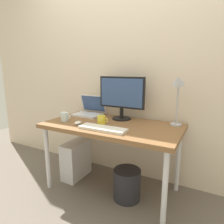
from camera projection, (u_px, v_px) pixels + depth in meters
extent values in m
plane|color=#665B51|center=(112.00, 188.00, 2.08)|extent=(6.00, 6.00, 0.00)
cube|color=beige|center=(129.00, 63.00, 2.16)|extent=(4.40, 0.04, 2.60)
cube|color=brown|center=(112.00, 126.00, 1.94)|extent=(1.32, 0.70, 0.04)
cylinder|color=silver|center=(48.00, 158.00, 2.04)|extent=(0.04, 0.04, 0.67)
cylinder|color=silver|center=(165.00, 191.00, 1.49)|extent=(0.04, 0.04, 0.67)
cylinder|color=silver|center=(81.00, 141.00, 2.54)|extent=(0.04, 0.04, 0.67)
cylinder|color=silver|center=(178.00, 160.00, 1.99)|extent=(0.04, 0.04, 0.67)
cylinder|color=black|center=(121.00, 118.00, 2.12)|extent=(0.20, 0.20, 0.01)
cylinder|color=black|center=(121.00, 113.00, 2.11)|extent=(0.04, 0.04, 0.11)
cube|color=black|center=(122.00, 92.00, 2.06)|extent=(0.50, 0.03, 0.33)
cube|color=#334C7F|center=(121.00, 93.00, 2.05)|extent=(0.47, 0.01, 0.29)
cube|color=silver|center=(87.00, 115.00, 2.28)|extent=(0.32, 0.22, 0.02)
cube|color=silver|center=(93.00, 103.00, 2.37)|extent=(0.32, 0.07, 0.21)
cube|color=#334C7F|center=(93.00, 103.00, 2.37)|extent=(0.30, 0.05, 0.18)
cylinder|color=#B2B2B7|center=(176.00, 124.00, 1.89)|extent=(0.11, 0.11, 0.01)
cylinder|color=#B2B2B7|center=(177.00, 104.00, 1.85)|extent=(0.02, 0.02, 0.39)
cone|color=#B2B2B7|center=(178.00, 80.00, 1.77)|extent=(0.11, 0.14, 0.13)
cube|color=silver|center=(103.00, 129.00, 1.74)|extent=(0.44, 0.14, 0.02)
ellipsoid|color=silver|center=(78.00, 123.00, 1.91)|extent=(0.06, 0.09, 0.03)
cylinder|color=yellow|center=(101.00, 120.00, 1.91)|extent=(0.08, 0.08, 0.09)
torus|color=yellow|center=(106.00, 120.00, 1.89)|extent=(0.05, 0.01, 0.05)
cylinder|color=silver|center=(64.00, 117.00, 2.03)|extent=(0.08, 0.08, 0.09)
torus|color=silver|center=(68.00, 117.00, 2.01)|extent=(0.05, 0.01, 0.05)
cube|color=silver|center=(76.00, 159.00, 2.28)|extent=(0.18, 0.36, 0.42)
cylinder|color=#232328|center=(127.00, 184.00, 1.89)|extent=(0.26, 0.26, 0.30)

